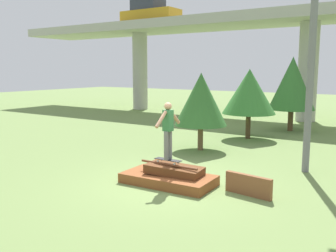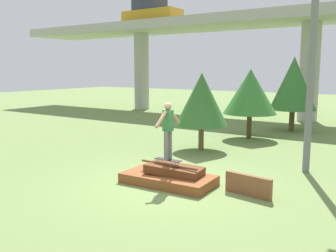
% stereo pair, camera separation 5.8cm
% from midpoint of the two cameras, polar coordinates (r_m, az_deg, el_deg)
% --- Properties ---
extents(ground_plane, '(80.00, 80.00, 0.00)m').
position_cam_midpoint_polar(ground_plane, '(9.96, -0.11, -8.80)').
color(ground_plane, olive).
extents(scrap_pile, '(2.45, 1.31, 0.55)m').
position_cam_midpoint_polar(scrap_pile, '(9.91, 0.12, -7.75)').
color(scrap_pile, brown).
rests_on(scrap_pile, ground_plane).
extents(scrap_plank_loose, '(1.20, 0.28, 0.50)m').
position_cam_midpoint_polar(scrap_plank_loose, '(9.21, 11.96, -8.82)').
color(scrap_plank_loose, brown).
rests_on(scrap_plank_loose, ground_plane).
extents(skateboard, '(0.77, 0.23, 0.09)m').
position_cam_midpoint_polar(skateboard, '(9.89, -0.17, -5.19)').
color(skateboard, black).
rests_on(skateboard, scrap_pile).
extents(skater, '(0.22, 1.08, 1.51)m').
position_cam_midpoint_polar(skater, '(9.72, -0.17, -0.18)').
color(skater, slate).
rests_on(skater, skateboard).
extents(highway_overpass, '(44.00, 4.62, 6.25)m').
position_cam_midpoint_polar(highway_overpass, '(23.16, 20.81, 14.33)').
color(highway_overpass, '#A8A59E').
rests_on(highway_overpass, ground_plane).
extents(car_on_overpass_left, '(4.19, 1.72, 1.56)m').
position_cam_midpoint_polar(car_on_overpass_left, '(27.48, -2.86, 16.78)').
color(car_on_overpass_left, '#B28419').
rests_on(car_on_overpass_left, highway_overpass).
extents(utility_pole, '(1.30, 0.20, 7.86)m').
position_cam_midpoint_polar(utility_pole, '(11.47, 21.09, 13.42)').
color(utility_pole, slate).
rests_on(utility_pole, ground_plane).
extents(tree_behind_left, '(2.28, 2.28, 3.01)m').
position_cam_midpoint_polar(tree_behind_left, '(16.45, 12.17, 5.16)').
color(tree_behind_left, '#4C3823').
rests_on(tree_behind_left, ground_plane).
extents(tree_behind_right, '(2.20, 2.20, 3.59)m').
position_cam_midpoint_polar(tree_behind_right, '(19.08, 18.32, 6.17)').
color(tree_behind_right, brown).
rests_on(tree_behind_right, ground_plane).
extents(tree_mid_back, '(1.94, 1.94, 2.87)m').
position_cam_midpoint_polar(tree_mid_back, '(13.80, 4.92, 4.07)').
color(tree_mid_back, brown).
rests_on(tree_mid_back, ground_plane).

